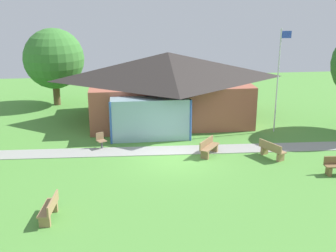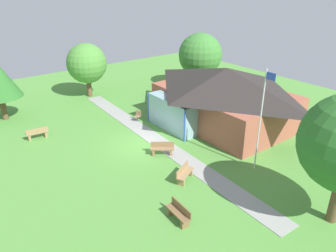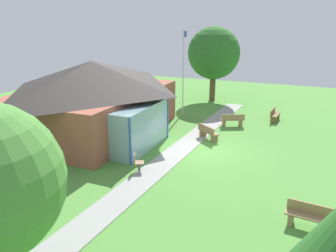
{
  "view_description": "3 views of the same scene",
  "coord_description": "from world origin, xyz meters",
  "px_view_note": "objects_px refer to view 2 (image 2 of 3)",
  "views": [
    {
      "loc": [
        -2.66,
        -19.98,
        8.11
      ],
      "look_at": [
        0.0,
        2.42,
        0.94
      ],
      "focal_mm": 46.06,
      "sensor_mm": 36.0,
      "label": 1
    },
    {
      "loc": [
        16.62,
        -10.57,
        10.32
      ],
      "look_at": [
        0.79,
        1.49,
        1.28
      ],
      "focal_mm": 34.83,
      "sensor_mm": 36.0,
      "label": 2
    },
    {
      "loc": [
        -16.12,
        -4.97,
        6.6
      ],
      "look_at": [
        0.25,
        2.07,
        1.04
      ],
      "focal_mm": 36.19,
      "sensor_mm": 36.0,
      "label": 3
    }
  ],
  "objects_px": {
    "flagpole": "(261,117)",
    "bench_front_left": "(37,133)",
    "tree_west_hedge": "(87,64)",
    "bench_lawn_far_right": "(179,213)",
    "tree_behind_pavilion_left": "(200,55)",
    "pavilion": "(223,95)",
    "bench_rear_near_path": "(162,149)",
    "patio_chair_west": "(138,116)",
    "bench_mid_right": "(184,174)"
  },
  "relations": [
    {
      "from": "patio_chair_west",
      "to": "bench_lawn_far_right",
      "type": "bearing_deg",
      "value": 128.8
    },
    {
      "from": "bench_mid_right",
      "to": "pavilion",
      "type": "bearing_deg",
      "value": -175.34
    },
    {
      "from": "bench_front_left",
      "to": "tree_west_hedge",
      "type": "bearing_deg",
      "value": 48.52
    },
    {
      "from": "flagpole",
      "to": "bench_lawn_far_right",
      "type": "bearing_deg",
      "value": -83.19
    },
    {
      "from": "bench_rear_near_path",
      "to": "bench_mid_right",
      "type": "height_order",
      "value": "same"
    },
    {
      "from": "bench_mid_right",
      "to": "tree_behind_pavilion_left",
      "type": "bearing_deg",
      "value": -160.91
    },
    {
      "from": "bench_front_left",
      "to": "bench_lawn_far_right",
      "type": "bearing_deg",
      "value": -72.39
    },
    {
      "from": "pavilion",
      "to": "tree_west_hedge",
      "type": "relative_size",
      "value": 2.15
    },
    {
      "from": "flagpole",
      "to": "bench_front_left",
      "type": "xyz_separation_m",
      "value": [
        -11.87,
        -8.98,
        -2.92
      ]
    },
    {
      "from": "bench_lawn_far_right",
      "to": "bench_front_left",
      "type": "relative_size",
      "value": 0.99
    },
    {
      "from": "tree_behind_pavilion_left",
      "to": "pavilion",
      "type": "bearing_deg",
      "value": -30.94
    },
    {
      "from": "tree_west_hedge",
      "to": "tree_behind_pavilion_left",
      "type": "relative_size",
      "value": 0.9
    },
    {
      "from": "flagpole",
      "to": "bench_rear_near_path",
      "type": "distance_m",
      "value": 6.48
    },
    {
      "from": "tree_west_hedge",
      "to": "tree_behind_pavilion_left",
      "type": "xyz_separation_m",
      "value": [
        4.42,
        10.09,
        0.22
      ]
    },
    {
      "from": "bench_lawn_far_right",
      "to": "patio_chair_west",
      "type": "height_order",
      "value": "patio_chair_west"
    },
    {
      "from": "bench_lawn_far_right",
      "to": "bench_mid_right",
      "type": "bearing_deg",
      "value": -40.52
    },
    {
      "from": "patio_chair_west",
      "to": "tree_behind_pavilion_left",
      "type": "distance_m",
      "value": 10.7
    },
    {
      "from": "pavilion",
      "to": "bench_rear_near_path",
      "type": "relative_size",
      "value": 7.39
    },
    {
      "from": "bench_rear_near_path",
      "to": "tree_behind_pavilion_left",
      "type": "xyz_separation_m",
      "value": [
        -8.98,
        11.32,
        2.98
      ]
    },
    {
      "from": "patio_chair_west",
      "to": "tree_west_hedge",
      "type": "bearing_deg",
      "value": -24.84
    },
    {
      "from": "bench_front_left",
      "to": "tree_behind_pavilion_left",
      "type": "height_order",
      "value": "tree_behind_pavilion_left"
    },
    {
      "from": "tree_behind_pavilion_left",
      "to": "bench_mid_right",
      "type": "bearing_deg",
      "value": -45.01
    },
    {
      "from": "bench_front_left",
      "to": "patio_chair_west",
      "type": "relative_size",
      "value": 1.79
    },
    {
      "from": "patio_chair_west",
      "to": "bench_front_left",
      "type": "bearing_deg",
      "value": 49.27
    },
    {
      "from": "pavilion",
      "to": "bench_front_left",
      "type": "xyz_separation_m",
      "value": [
        -5.82,
        -12.38,
        -1.85
      ]
    },
    {
      "from": "bench_front_left",
      "to": "tree_west_hedge",
      "type": "distance_m",
      "value": 9.68
    },
    {
      "from": "pavilion",
      "to": "tree_behind_pavilion_left",
      "type": "bearing_deg",
      "value": 149.06
    },
    {
      "from": "flagpole",
      "to": "bench_lawn_far_right",
      "type": "distance_m",
      "value": 7.12
    },
    {
      "from": "tree_west_hedge",
      "to": "pavilion",
      "type": "bearing_deg",
      "value": 24.56
    },
    {
      "from": "pavilion",
      "to": "tree_behind_pavilion_left",
      "type": "relative_size",
      "value": 1.95
    },
    {
      "from": "bench_mid_right",
      "to": "flagpole",
      "type": "bearing_deg",
      "value": 132.22
    },
    {
      "from": "patio_chair_west",
      "to": "tree_west_hedge",
      "type": "height_order",
      "value": "tree_west_hedge"
    },
    {
      "from": "bench_lawn_far_right",
      "to": "tree_west_hedge",
      "type": "xyz_separation_m",
      "value": [
        -18.89,
        4.33,
        2.76
      ]
    },
    {
      "from": "bench_rear_near_path",
      "to": "bench_mid_right",
      "type": "xyz_separation_m",
      "value": [
        3.08,
        -0.74,
        0.0
      ]
    },
    {
      "from": "bench_mid_right",
      "to": "tree_west_hedge",
      "type": "bearing_deg",
      "value": -122.71
    },
    {
      "from": "flagpole",
      "to": "tree_behind_pavilion_left",
      "type": "bearing_deg",
      "value": 149.8
    },
    {
      "from": "pavilion",
      "to": "bench_lawn_far_right",
      "type": "distance_m",
      "value": 12.12
    },
    {
      "from": "pavilion",
      "to": "bench_rear_near_path",
      "type": "distance_m",
      "value": 7.12
    },
    {
      "from": "bench_rear_near_path",
      "to": "bench_mid_right",
      "type": "relative_size",
      "value": 0.95
    },
    {
      "from": "bench_mid_right",
      "to": "patio_chair_west",
      "type": "bearing_deg",
      "value": -131.45
    },
    {
      "from": "flagpole",
      "to": "tree_west_hedge",
      "type": "height_order",
      "value": "flagpole"
    },
    {
      "from": "patio_chair_west",
      "to": "bench_mid_right",
      "type": "bearing_deg",
      "value": 136.61
    },
    {
      "from": "pavilion",
      "to": "tree_west_hedge",
      "type": "height_order",
      "value": "tree_west_hedge"
    },
    {
      "from": "flagpole",
      "to": "bench_lawn_far_right",
      "type": "height_order",
      "value": "flagpole"
    },
    {
      "from": "bench_mid_right",
      "to": "patio_chair_west",
      "type": "relative_size",
      "value": 1.79
    },
    {
      "from": "flagpole",
      "to": "bench_front_left",
      "type": "bearing_deg",
      "value": -142.89
    },
    {
      "from": "bench_rear_near_path",
      "to": "patio_chair_west",
      "type": "distance_m",
      "value": 5.73
    },
    {
      "from": "tree_west_hedge",
      "to": "bench_front_left",
      "type": "bearing_deg",
      "value": -47.73
    },
    {
      "from": "bench_mid_right",
      "to": "patio_chair_west",
      "type": "height_order",
      "value": "patio_chair_west"
    },
    {
      "from": "pavilion",
      "to": "tree_behind_pavilion_left",
      "type": "height_order",
      "value": "tree_behind_pavilion_left"
    }
  ]
}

